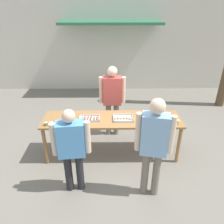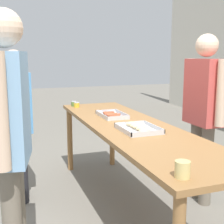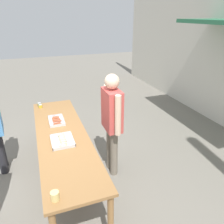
{
  "view_description": "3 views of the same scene",
  "coord_description": "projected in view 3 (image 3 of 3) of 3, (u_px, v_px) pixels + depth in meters",
  "views": [
    {
      "loc": [
        -0.05,
        -3.88,
        3.05
      ],
      "look_at": [
        0.0,
        0.0,
        1.03
      ],
      "focal_mm": 35.0,
      "sensor_mm": 36.0,
      "label": 1
    },
    {
      "loc": [
        2.64,
        -1.15,
        1.54
      ],
      "look_at": [
        -0.46,
        -0.02,
        0.93
      ],
      "focal_mm": 50.0,
      "sensor_mm": 36.0,
      "label": 2
    },
    {
      "loc": [
        2.95,
        -0.27,
        2.54
      ],
      "look_at": [
        0.02,
        0.8,
        1.13
      ],
      "focal_mm": 35.0,
      "sensor_mm": 36.0,
      "label": 3
    }
  ],
  "objects": [
    {
      "name": "beer_cup",
      "position": [
        55.0,
        196.0,
        2.11
      ],
      "size": [
        0.09,
        0.09,
        0.09
      ],
      "color": "#DBC67A",
      "rests_on": "serving_table"
    },
    {
      "name": "food_tray_sausages",
      "position": [
        57.0,
        121.0,
        3.67
      ],
      "size": [
        0.41,
        0.25,
        0.04
      ],
      "color": "silver",
      "rests_on": "serving_table"
    },
    {
      "name": "condiment_jar_ketchup",
      "position": [
        40.0,
        106.0,
        4.21
      ],
      "size": [
        0.07,
        0.07,
        0.07
      ],
      "color": "gold",
      "rests_on": "serving_table"
    },
    {
      "name": "ground_plane",
      "position": [
        67.0,
        180.0,
        3.66
      ],
      "size": [
        24.0,
        24.0,
        0.0
      ],
      "primitive_type": "plane",
      "color": "slate"
    },
    {
      "name": "person_server_behind_table",
      "position": [
        112.0,
        117.0,
        3.46
      ],
      "size": [
        0.61,
        0.23,
        1.74
      ],
      "rotation": [
        0.0,
        0.0,
        -0.01
      ],
      "color": "#756B5B",
      "rests_on": "ground"
    },
    {
      "name": "food_tray_buns",
      "position": [
        62.0,
        140.0,
        3.09
      ],
      "size": [
        0.39,
        0.31,
        0.05
      ],
      "color": "silver",
      "rests_on": "serving_table"
    },
    {
      "name": "serving_table",
      "position": [
        62.0,
        139.0,
        3.33
      ],
      "size": [
        2.82,
        0.73,
        0.88
      ],
      "color": "olive",
      "rests_on": "ground"
    },
    {
      "name": "condiment_jar_mustard",
      "position": [
        39.0,
        104.0,
        4.29
      ],
      "size": [
        0.07,
        0.07,
        0.07
      ],
      "color": "#567A38",
      "rests_on": "serving_table"
    }
  ]
}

